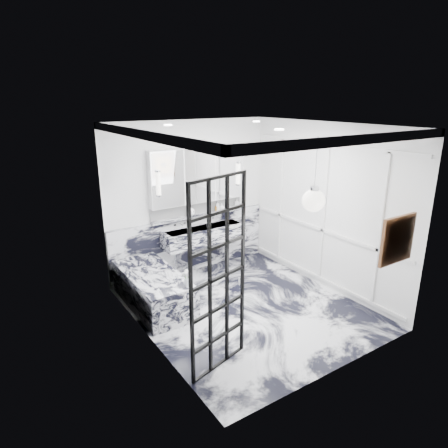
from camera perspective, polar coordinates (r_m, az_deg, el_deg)
floor at (r=6.42m, az=3.26°, el=-11.87°), size 3.60×3.60×0.00m
ceiling at (r=5.60m, az=3.77°, el=13.92°), size 3.60×3.60×0.00m
wall_back at (r=7.32m, az=-4.94°, el=3.69°), size 3.60×0.00×3.60m
wall_front at (r=4.64m, az=16.94°, el=-5.51°), size 3.60×0.00×3.60m
wall_left at (r=5.11m, az=-11.07°, el=-2.85°), size 0.00×3.60×3.60m
wall_right at (r=6.90m, az=14.23°, el=2.33°), size 0.00×3.60×3.60m
marble_clad_back at (r=7.56m, az=-4.68°, el=-2.79°), size 3.18×0.05×1.05m
marble_clad_left at (r=5.14m, az=-10.87°, el=-3.44°), size 0.02×3.56×2.68m
panel_molding at (r=6.91m, az=14.06°, el=1.50°), size 0.03×3.40×2.30m
soap_bottle_a at (r=7.57m, az=-0.91°, el=2.58°), size 0.09×0.09×0.20m
soap_bottle_b at (r=7.81m, az=1.84°, el=2.97°), size 0.11×0.11×0.18m
soap_bottle_c at (r=7.63m, az=-0.34°, el=2.44°), size 0.11×0.11×0.14m
face_pot at (r=7.29m, az=-4.81°, el=1.71°), size 0.16×0.16×0.16m
amber_bottle at (r=7.57m, az=-1.13°, el=2.17°), size 0.04×0.04×0.10m
flower_vase at (r=5.85m, az=-5.28°, el=-8.28°), size 0.09×0.09×0.12m
crittall_door at (r=4.63m, az=-0.78°, el=-7.73°), size 0.86×0.27×2.36m
artwork at (r=5.39m, az=23.54°, el=-2.06°), size 0.52×0.05×0.52m
pendant_light at (r=4.80m, az=12.67°, el=3.27°), size 0.27×0.27×0.27m
trough_sink at (r=7.38m, az=-2.87°, el=-1.59°), size 1.60×0.45×0.30m
ledge at (r=7.41m, az=-3.56°, el=1.25°), size 1.90×0.14×0.04m
subway_tile at (r=7.43m, az=-3.82°, el=2.36°), size 1.90×0.03×0.23m
mirror_cabinet at (r=7.24m, az=-3.69°, el=6.96°), size 1.90×0.16×1.00m
sconce_left at (r=6.80m, az=-9.32°, el=5.72°), size 0.07×0.07×0.40m
sconce_right at (r=7.60m, az=2.09°, el=7.19°), size 0.07×0.07×0.40m
bathtub at (r=6.47m, az=-10.06°, el=-9.13°), size 0.75×1.65×0.55m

